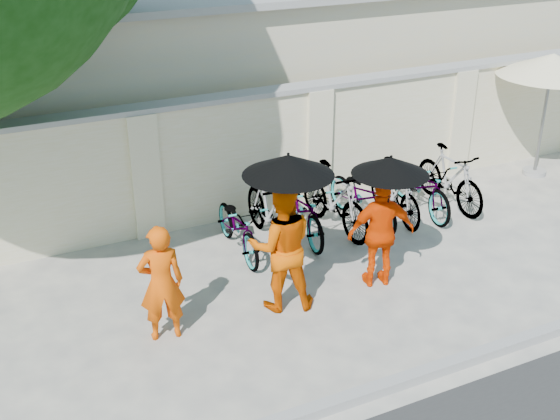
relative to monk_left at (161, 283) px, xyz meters
name	(u,v)px	position (x,y,z in m)	size (l,w,h in m)	color
ground	(294,318)	(1.60, -0.35, -0.76)	(80.00, 80.00, 0.00)	#BEB6A3
kerb	(364,394)	(1.60, -2.05, -0.70)	(40.00, 0.16, 0.12)	gray
compound_wall	(261,154)	(2.60, 2.85, 0.24)	(20.00, 0.30, 2.00)	beige
building_behind	(230,63)	(3.60, 6.65, 0.84)	(14.00, 6.00, 3.20)	#B9B4A1
monk_left	(161,283)	(0.00, 0.00, 0.00)	(0.55, 0.36, 1.52)	#E24C03
monk_center	(282,246)	(1.60, 0.00, 0.12)	(0.86, 0.67, 1.77)	#D64F00
parasol_center	(288,165)	(1.65, -0.08, 1.26)	(1.13, 1.13, 1.15)	black
monk_right	(381,233)	(3.06, -0.08, 0.03)	(0.93, 0.39, 1.58)	#EE3C00
parasol_right	(391,166)	(3.08, -0.16, 1.03)	(1.01, 1.01, 1.01)	black
patio_umbrella	(552,66)	(7.95, 2.01, 1.33)	(2.54, 2.54, 2.32)	gray
bike_0	(238,226)	(1.65, 1.59, -0.32)	(0.59, 1.68, 0.88)	slate
bike_1	(270,210)	(2.21, 1.67, -0.20)	(0.52, 1.85, 1.11)	slate
bike_2	(302,209)	(2.76, 1.66, -0.29)	(0.62, 1.79, 0.94)	slate
bike_3	(335,199)	(3.32, 1.62, -0.21)	(0.51, 1.82, 1.09)	slate
bike_4	(363,196)	(3.87, 1.67, -0.29)	(0.62, 1.78, 0.94)	slate
bike_5	(395,191)	(4.43, 1.57, -0.27)	(0.46, 1.63, 0.98)	slate
bike_6	(421,185)	(4.98, 1.61, -0.28)	(0.63, 1.82, 0.95)	slate
bike_7	(450,178)	(5.54, 1.57, -0.24)	(0.49, 1.73, 1.04)	slate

